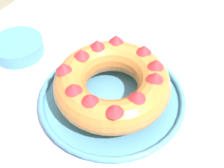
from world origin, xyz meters
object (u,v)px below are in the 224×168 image
object	(u,v)px
side_bowl	(18,47)
napkin	(183,41)
bundt_cake	(112,83)
serving_dish	(112,98)

from	to	relation	value
side_bowl	napkin	world-z (taller)	side_bowl
side_bowl	napkin	size ratio (longest dim) A/B	0.76
bundt_cake	side_bowl	distance (m)	0.29
bundt_cake	napkin	world-z (taller)	bundt_cake
side_bowl	napkin	bearing A→B (deg)	-53.43
serving_dish	bundt_cake	bearing A→B (deg)	81.75
bundt_cake	side_bowl	world-z (taller)	bundt_cake
serving_dish	side_bowl	size ratio (longest dim) A/B	2.47
napkin	serving_dish	bearing A→B (deg)	168.36
napkin	side_bowl	bearing A→B (deg)	126.57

